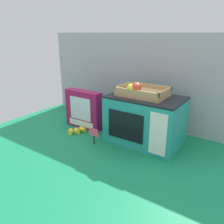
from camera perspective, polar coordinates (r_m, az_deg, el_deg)
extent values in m
plane|color=#147A4C|center=(1.50, 1.55, -6.17)|extent=(1.70, 1.70, 0.00)
cube|color=#A0A3A8|center=(1.65, 7.41, 7.84)|extent=(1.61, 0.03, 0.65)
cube|color=teal|center=(1.40, 8.23, -2.13)|extent=(0.44, 0.28, 0.28)
cube|color=black|center=(1.35, 8.52, 3.64)|extent=(0.44, 0.28, 0.01)
cube|color=black|center=(1.30, 3.33, -3.56)|extent=(0.23, 0.01, 0.17)
cube|color=white|center=(1.22, 11.44, -5.57)|extent=(0.10, 0.01, 0.23)
cube|color=tan|center=(1.36, 7.74, 4.67)|extent=(0.28, 0.19, 0.03)
cube|color=tan|center=(1.27, 5.91, 5.01)|extent=(0.28, 0.01, 0.02)
cube|color=tan|center=(1.43, 9.47, 6.44)|extent=(0.28, 0.01, 0.02)
cube|color=tan|center=(1.41, 2.90, 6.53)|extent=(0.01, 0.19, 0.02)
cube|color=tan|center=(1.30, 13.11, 4.89)|extent=(0.01, 0.19, 0.02)
sphere|color=#E04228|center=(1.30, 6.09, 6.09)|extent=(0.06, 0.06, 0.06)
ellipsoid|color=yellow|center=(1.31, 4.84, 6.04)|extent=(0.09, 0.09, 0.05)
cube|color=#99144C|center=(1.62, -7.09, 0.70)|extent=(0.28, 0.07, 0.27)
cube|color=silver|center=(1.59, -7.98, 0.81)|extent=(0.18, 0.00, 0.16)
cube|color=white|center=(1.62, -7.80, -2.86)|extent=(0.22, 0.00, 0.04)
cylinder|color=black|center=(1.40, -4.52, -6.91)|extent=(0.01, 0.01, 0.06)
cube|color=#F44C6B|center=(1.38, -4.63, -5.07)|extent=(0.07, 0.00, 0.05)
cylinder|color=yellow|center=(1.56, -10.38, -4.87)|extent=(0.05, 0.06, 0.03)
cylinder|color=yellow|center=(1.56, -8.76, -4.74)|extent=(0.05, 0.05, 0.03)
cylinder|color=yellow|center=(1.58, -7.38, -4.36)|extent=(0.05, 0.04, 0.03)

